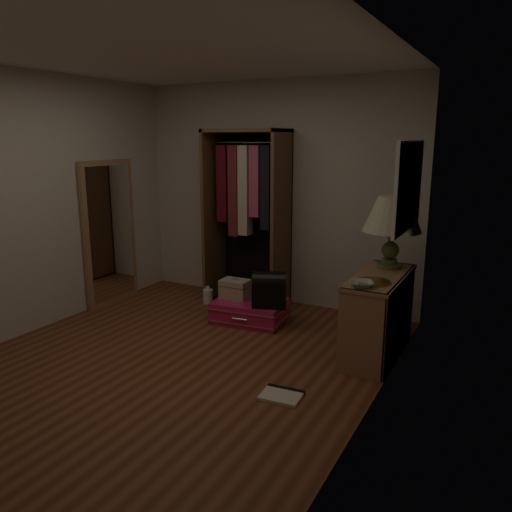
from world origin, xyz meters
name	(u,v)px	position (x,y,z in m)	size (l,w,h in m)	color
ground	(177,360)	(0.00, 0.00, 0.00)	(4.00, 4.00, 0.00)	brown
room_walls	(181,193)	(0.08, 0.04, 1.50)	(3.52, 4.02, 2.60)	beige
console_bookshelf	(379,312)	(1.54, 1.04, 0.39)	(0.42, 1.12, 0.75)	#946848
open_wardrobe	(249,203)	(-0.23, 1.77, 1.20)	(0.95, 0.50, 2.05)	brown
floor_mirror	(110,233)	(-1.70, 1.00, 0.85)	(0.06, 0.80, 1.70)	#9F744D
pink_suitcase	(250,311)	(0.10, 1.18, 0.12)	(0.82, 0.64, 0.23)	#C1174D
train_case	(235,289)	(-0.08, 1.18, 0.34)	(0.32, 0.22, 0.23)	tan
black_bag	(270,289)	(0.37, 1.11, 0.43)	(0.41, 0.34, 0.38)	black
table_lamp	(392,216)	(1.54, 1.32, 1.24)	(0.66, 0.66, 0.68)	#48592B
brass_tray	(373,282)	(1.54, 0.73, 0.76)	(0.39, 0.39, 0.02)	#A2823E
ceramic_bowl	(361,284)	(1.49, 0.57, 0.77)	(0.20, 0.20, 0.05)	#9FBFA5
white_jug	(208,296)	(-0.64, 1.47, 0.09)	(0.13, 0.13, 0.21)	white
floor_book	(282,395)	(1.11, -0.13, 0.01)	(0.32, 0.27, 0.03)	beige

